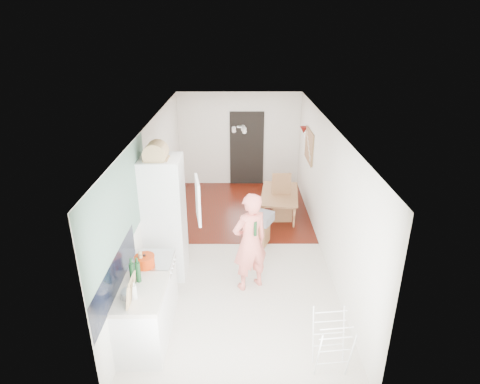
{
  "coord_description": "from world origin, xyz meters",
  "views": [
    {
      "loc": [
        -0.02,
        -6.82,
        4.13
      ],
      "look_at": [
        0.01,
        0.2,
        1.14
      ],
      "focal_mm": 30.0,
      "sensor_mm": 36.0,
      "label": 1
    }
  ],
  "objects_px": {
    "dining_chair": "(282,198)",
    "stool": "(259,233)",
    "person": "(250,234)",
    "drying_rack": "(331,344)",
    "dining_table": "(280,205)"
  },
  "relations": [
    {
      "from": "person",
      "to": "stool",
      "type": "relative_size",
      "value": 4.33
    },
    {
      "from": "dining_chair",
      "to": "drying_rack",
      "type": "relative_size",
      "value": 1.27
    },
    {
      "from": "stool",
      "to": "drying_rack",
      "type": "xyz_separation_m",
      "value": [
        0.75,
        -3.2,
        0.17
      ]
    },
    {
      "from": "stool",
      "to": "drying_rack",
      "type": "bearing_deg",
      "value": -76.78
    },
    {
      "from": "stool",
      "to": "dining_chair",
      "type": "bearing_deg",
      "value": 62.91
    },
    {
      "from": "person",
      "to": "drying_rack",
      "type": "distance_m",
      "value": 2.1
    },
    {
      "from": "dining_chair",
      "to": "stool",
      "type": "xyz_separation_m",
      "value": [
        -0.56,
        -1.1,
        -0.28
      ]
    },
    {
      "from": "dining_chair",
      "to": "drying_rack",
      "type": "distance_m",
      "value": 4.3
    },
    {
      "from": "stool",
      "to": "dining_table",
      "type": "bearing_deg",
      "value": 67.38
    },
    {
      "from": "person",
      "to": "stool",
      "type": "bearing_deg",
      "value": -127.04
    },
    {
      "from": "dining_chair",
      "to": "drying_rack",
      "type": "xyz_separation_m",
      "value": [
        0.19,
        -4.29,
        -0.11
      ]
    },
    {
      "from": "person",
      "to": "stool",
      "type": "height_order",
      "value": "person"
    },
    {
      "from": "dining_table",
      "to": "drying_rack",
      "type": "relative_size",
      "value": 1.55
    },
    {
      "from": "dining_table",
      "to": "stool",
      "type": "distance_m",
      "value": 1.46
    },
    {
      "from": "dining_chair",
      "to": "drying_rack",
      "type": "height_order",
      "value": "dining_chair"
    }
  ]
}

